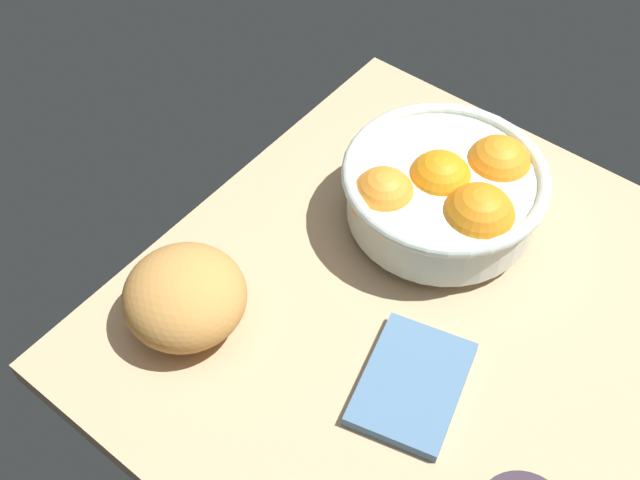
% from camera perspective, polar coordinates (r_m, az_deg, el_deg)
% --- Properties ---
extents(ground_plane, '(0.65, 0.64, 0.03)m').
position_cam_1_polar(ground_plane, '(0.88, 8.33, -6.28)').
color(ground_plane, tan).
extents(fruit_bowl, '(0.23, 0.23, 0.11)m').
position_cam_1_polar(fruit_bowl, '(0.91, 9.05, 3.45)').
color(fruit_bowl, silver).
rests_on(fruit_bowl, ground).
extents(bread_loaf, '(0.18, 0.18, 0.09)m').
position_cam_1_polar(bread_loaf, '(0.84, -9.67, -4.03)').
color(bread_loaf, '#C28642').
rests_on(bread_loaf, ground).
extents(napkin_folded, '(0.16, 0.13, 0.01)m').
position_cam_1_polar(napkin_folded, '(0.82, 6.62, -10.19)').
color(napkin_folded, '#4C7093').
rests_on(napkin_folded, ground).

